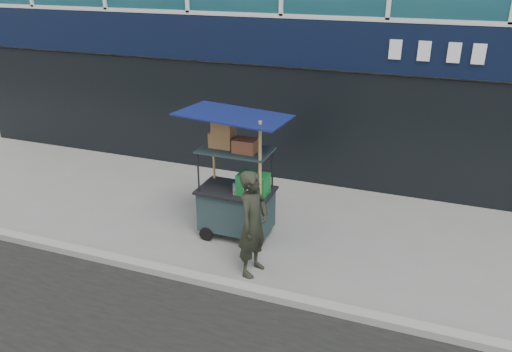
% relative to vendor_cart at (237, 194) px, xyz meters
% --- Properties ---
extents(ground, '(80.00, 80.00, 0.00)m').
position_rel_vendor_cart_xyz_m(ground, '(-0.11, -1.28, -0.79)').
color(ground, slate).
rests_on(ground, ground).
extents(curb, '(80.00, 0.18, 0.12)m').
position_rel_vendor_cart_xyz_m(curb, '(-0.11, -1.48, -0.73)').
color(curb, gray).
rests_on(curb, ground).
extents(vendor_cart, '(1.67, 1.19, 2.25)m').
position_rel_vendor_cart_xyz_m(vendor_cart, '(0.00, 0.00, 0.00)').
color(vendor_cart, '#1A272C').
rests_on(vendor_cart, ground).
extents(vendor_man, '(0.49, 0.66, 1.66)m').
position_rel_vendor_cart_xyz_m(vendor_man, '(0.64, -0.94, 0.04)').
color(vendor_man, black).
rests_on(vendor_man, ground).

